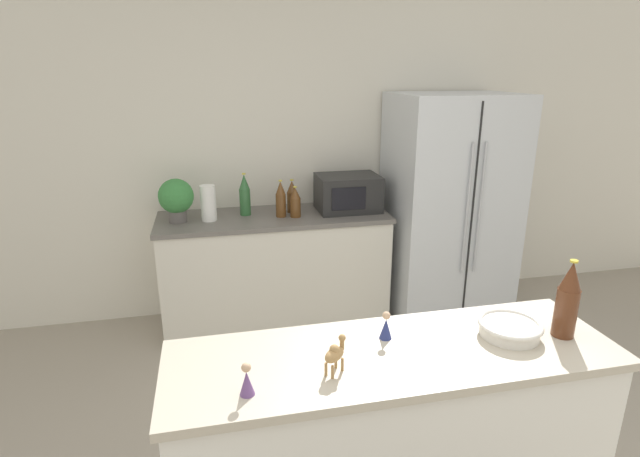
{
  "coord_description": "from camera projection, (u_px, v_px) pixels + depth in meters",
  "views": [
    {
      "loc": [
        -0.73,
        -1.27,
        1.98
      ],
      "look_at": [
        -0.14,
        1.35,
        1.11
      ],
      "focal_mm": 28.0,
      "sensor_mm": 36.0,
      "label": 1
    }
  ],
  "objects": [
    {
      "name": "paper_towel_roll",
      "position": [
        208.0,
        203.0,
        3.66
      ],
      "size": [
        0.11,
        0.11,
        0.26
      ],
      "color": "white",
      "rests_on": "back_counter"
    },
    {
      "name": "back_counter",
      "position": [
        275.0,
        269.0,
        3.97
      ],
      "size": [
        1.76,
        0.63,
        0.9
      ],
      "color": "silver",
      "rests_on": "ground_plane"
    },
    {
      "name": "wine_bottle",
      "position": [
        568.0,
        300.0,
        1.98
      ],
      "size": [
        0.09,
        0.09,
        0.33
      ],
      "color": "#562D19",
      "rests_on": "bar_counter"
    },
    {
      "name": "back_bottle_3",
      "position": [
        292.0,
        197.0,
        3.88
      ],
      "size": [
        0.08,
        0.08,
        0.26
      ],
      "color": "brown",
      "rests_on": "back_counter"
    },
    {
      "name": "back_bottle_0",
      "position": [
        245.0,
        195.0,
        3.79
      ],
      "size": [
        0.08,
        0.08,
        0.32
      ],
      "color": "#2D6033",
      "rests_on": "back_counter"
    },
    {
      "name": "refrigerator",
      "position": [
        449.0,
        207.0,
        4.04
      ],
      "size": [
        0.94,
        0.77,
        1.79
      ],
      "color": "silver",
      "rests_on": "ground_plane"
    },
    {
      "name": "bar_counter",
      "position": [
        390.0,
        450.0,
        2.06
      ],
      "size": [
        1.75,
        0.55,
        0.94
      ],
      "color": "silver",
      "rests_on": "ground_plane"
    },
    {
      "name": "microwave",
      "position": [
        348.0,
        193.0,
        3.93
      ],
      "size": [
        0.48,
        0.37,
        0.28
      ],
      "color": "black",
      "rests_on": "back_counter"
    },
    {
      "name": "wall_back",
      "position": [
        301.0,
        157.0,
        4.08
      ],
      "size": [
        8.0,
        0.06,
        2.55
      ],
      "color": "silver",
      "rests_on": "ground_plane"
    },
    {
      "name": "camel_figurine",
      "position": [
        335.0,
        353.0,
        1.76
      ],
      "size": [
        0.1,
        0.1,
        0.13
      ],
      "color": "#A87F4C",
      "rests_on": "bar_counter"
    },
    {
      "name": "wise_man_figurine_blue",
      "position": [
        247.0,
        381.0,
        1.64
      ],
      "size": [
        0.05,
        0.05,
        0.12
      ],
      "color": "#6B4784",
      "rests_on": "bar_counter"
    },
    {
      "name": "fruit_bowl",
      "position": [
        510.0,
        328.0,
        2.02
      ],
      "size": [
        0.25,
        0.25,
        0.06
      ],
      "color": "white",
      "rests_on": "bar_counter"
    },
    {
      "name": "potted_plant",
      "position": [
        176.0,
        198.0,
        3.61
      ],
      "size": [
        0.25,
        0.25,
        0.32
      ],
      "color": "#595451",
      "rests_on": "back_counter"
    },
    {
      "name": "back_bottle_2",
      "position": [
        281.0,
        199.0,
        3.75
      ],
      "size": [
        0.08,
        0.08,
        0.28
      ],
      "color": "brown",
      "rests_on": "back_counter"
    },
    {
      "name": "back_bottle_1",
      "position": [
        295.0,
        202.0,
        3.76
      ],
      "size": [
        0.08,
        0.08,
        0.24
      ],
      "color": "brown",
      "rests_on": "back_counter"
    },
    {
      "name": "wise_man_figurine_crimson",
      "position": [
        386.0,
        327.0,
        1.99
      ],
      "size": [
        0.05,
        0.05,
        0.12
      ],
      "color": "navy",
      "rests_on": "bar_counter"
    }
  ]
}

